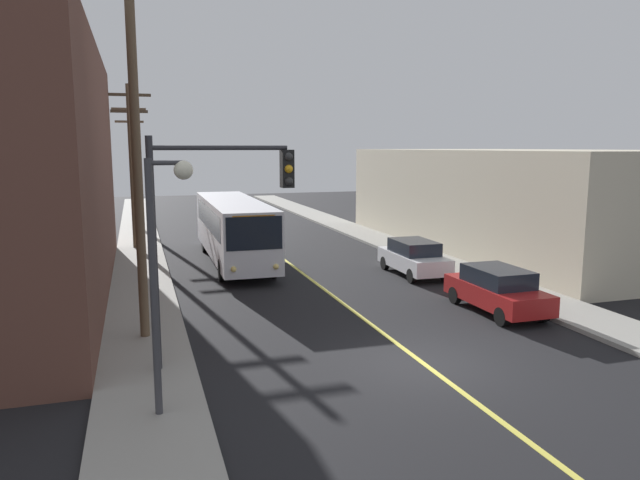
# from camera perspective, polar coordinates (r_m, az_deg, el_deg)

# --- Properties ---
(ground_plane) EXTENTS (120.00, 120.00, 0.00)m
(ground_plane) POSITION_cam_1_polar(r_m,az_deg,el_deg) (16.69, 10.06, -11.75)
(ground_plane) COLOR black
(sidewalk_left) EXTENTS (2.50, 90.00, 0.15)m
(sidewalk_left) POSITION_cam_1_polar(r_m,az_deg,el_deg) (24.50, -16.80, -5.09)
(sidewalk_left) COLOR gray
(sidewalk_left) RESTS_ON ground
(sidewalk_right) EXTENTS (2.50, 90.00, 0.15)m
(sidewalk_right) POSITION_cam_1_polar(r_m,az_deg,el_deg) (28.50, 13.78, -3.01)
(sidewalk_right) COLOR gray
(sidewalk_right) RESTS_ON ground
(lane_stripe_center) EXTENTS (0.16, 60.00, 0.01)m
(lane_stripe_center) POSITION_cam_1_polar(r_m,az_deg,el_deg) (30.29, -3.09, -2.19)
(lane_stripe_center) COLOR #D8CC4C
(lane_stripe_center) RESTS_ON ground
(building_right_warehouse) EXTENTS (12.00, 23.77, 5.71)m
(building_right_warehouse) POSITION_cam_1_polar(r_m,az_deg,el_deg) (36.83, 19.03, 3.80)
(building_right_warehouse) COLOR beige
(building_right_warehouse) RESTS_ON ground
(city_bus) EXTENTS (2.71, 12.19, 3.20)m
(city_bus) POSITION_cam_1_polar(r_m,az_deg,el_deg) (30.33, -8.38, 1.22)
(city_bus) COLOR silver
(city_bus) RESTS_ON ground
(parked_car_red) EXTENTS (1.83, 4.40, 1.62)m
(parked_car_red) POSITION_cam_1_polar(r_m,az_deg,el_deg) (22.04, 16.75, -4.59)
(parked_car_red) COLOR maroon
(parked_car_red) RESTS_ON ground
(parked_car_white) EXTENTS (1.88, 4.43, 1.62)m
(parked_car_white) POSITION_cam_1_polar(r_m,az_deg,el_deg) (27.54, 9.06, -1.64)
(parked_car_white) COLOR silver
(parked_car_white) RESTS_ON ground
(utility_pole_near) EXTENTS (2.40, 0.28, 11.85)m
(utility_pole_near) POSITION_cam_1_polar(r_m,az_deg,el_deg) (18.20, -17.46, 10.90)
(utility_pole_near) COLOR brown
(utility_pole_near) RESTS_ON sidewalk_left
(utility_pole_mid) EXTENTS (2.40, 0.28, 9.18)m
(utility_pole_mid) POSITION_cam_1_polar(r_m,az_deg,el_deg) (35.12, -17.77, 7.51)
(utility_pole_mid) COLOR brown
(utility_pole_mid) RESTS_ON sidewalk_left
(utility_pole_far) EXTENTS (2.40, 0.28, 9.03)m
(utility_pole_far) POSITION_cam_1_polar(r_m,az_deg,el_deg) (45.53, -17.81, 7.65)
(utility_pole_far) COLOR brown
(utility_pole_far) RESTS_ON sidewalk_left
(traffic_signal_left_corner) EXTENTS (3.75, 0.48, 6.00)m
(traffic_signal_left_corner) POSITION_cam_1_polar(r_m,az_deg,el_deg) (15.46, -10.24, 3.03)
(traffic_signal_left_corner) COLOR #2D2D33
(traffic_signal_left_corner) RESTS_ON sidewalk_left
(street_lamp_left) EXTENTS (0.98, 0.40, 5.50)m
(street_lamp_left) POSITION_cam_1_polar(r_m,az_deg,el_deg) (12.73, -14.94, -0.94)
(street_lamp_left) COLOR #38383D
(street_lamp_left) RESTS_ON sidewalk_left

